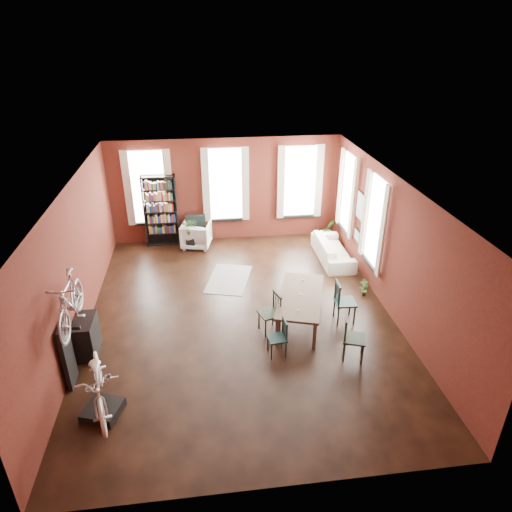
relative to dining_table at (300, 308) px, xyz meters
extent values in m
plane|color=black|center=(-1.33, 0.36, -0.35)|extent=(9.00, 9.00, 0.00)
cube|color=silver|center=(-1.33, 0.36, 2.85)|extent=(7.00, 9.00, 0.04)
cube|color=#4D1913|center=(-1.33, 4.86, 1.25)|extent=(7.00, 0.04, 3.20)
cube|color=#4D1913|center=(-1.33, -4.14, 1.25)|extent=(7.00, 0.04, 3.20)
cube|color=#4D1913|center=(-4.83, 0.36, 1.25)|extent=(0.04, 9.00, 3.20)
cube|color=#4D1913|center=(2.17, 0.36, 1.25)|extent=(0.04, 9.00, 3.20)
cube|color=white|center=(-3.63, 4.83, 1.45)|extent=(1.00, 0.04, 2.20)
cube|color=#C2B39C|center=(-3.63, 4.76, 1.45)|extent=(1.40, 0.06, 2.30)
cube|color=white|center=(-1.33, 4.83, 1.45)|extent=(1.00, 0.04, 2.20)
cube|color=#C2B39C|center=(-1.33, 4.76, 1.45)|extent=(1.40, 0.06, 2.30)
cube|color=white|center=(0.97, 4.83, 1.45)|extent=(1.00, 0.04, 2.20)
cube|color=#C2B39C|center=(0.97, 4.76, 1.45)|extent=(1.40, 0.06, 2.30)
cube|color=white|center=(2.14, 1.36, 1.45)|extent=(0.04, 1.00, 2.20)
cube|color=#C2B39C|center=(2.07, 1.36, 1.45)|extent=(0.06, 1.40, 2.30)
cube|color=white|center=(2.14, 3.56, 1.45)|extent=(0.04, 1.00, 2.20)
cube|color=#C2B39C|center=(2.07, 3.56, 1.45)|extent=(0.06, 1.40, 2.30)
cube|color=black|center=(2.13, 2.46, 1.45)|extent=(0.04, 0.55, 0.75)
cube|color=black|center=(2.13, 2.46, 0.60)|extent=(0.04, 0.45, 0.35)
cube|color=brown|center=(0.00, 0.00, 0.00)|extent=(1.51, 2.24, 0.70)
cube|color=#183633|center=(-0.72, -1.09, 0.05)|extent=(0.41, 0.41, 0.81)
cube|color=black|center=(-0.75, -0.28, 0.11)|extent=(0.54, 0.54, 0.93)
cube|color=black|center=(0.81, -1.41, 0.13)|extent=(0.57, 0.57, 0.97)
cube|color=#163230|center=(1.02, -0.09, 0.15)|extent=(0.48, 0.48, 1.00)
cube|color=black|center=(-3.33, 4.66, 0.75)|extent=(1.00, 0.32, 2.20)
imported|color=silver|center=(-2.30, 4.34, 0.08)|extent=(0.98, 0.94, 0.86)
imported|color=beige|center=(1.62, 2.96, 0.06)|extent=(0.61, 2.08, 0.81)
cube|color=black|center=(-1.47, 2.16, -0.34)|extent=(1.43, 1.85, 0.01)
cube|color=black|center=(-4.02, -2.34, -0.26)|extent=(0.76, 0.76, 0.17)
cube|color=black|center=(-4.73, -1.44, 0.30)|extent=(0.16, 0.60, 1.30)
cube|color=black|center=(-4.61, -0.54, 0.05)|extent=(0.40, 0.80, 0.80)
cube|color=black|center=(-2.45, 4.13, -0.09)|extent=(0.34, 0.34, 0.52)
imported|color=#284F1F|center=(1.86, 4.32, -0.20)|extent=(0.47, 0.74, 0.31)
imported|color=#376026|center=(1.85, 0.91, -0.27)|extent=(0.31, 0.48, 0.16)
imported|color=beige|center=(-4.00, -2.32, 0.78)|extent=(0.88, 1.13, 1.91)
imported|color=#A5A8AD|center=(-4.48, -1.44, 1.78)|extent=(0.47, 1.00, 1.66)
imported|color=#306026|center=(-2.47, 4.10, 0.38)|extent=(0.52, 0.57, 0.41)
camera|label=1|loc=(-2.11, -8.54, 5.76)|focal=32.00mm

